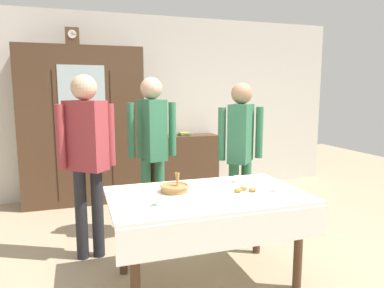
# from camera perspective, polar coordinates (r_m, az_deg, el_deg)

# --- Properties ---
(ground_plane) EXTENTS (12.00, 12.00, 0.00)m
(ground_plane) POSITION_cam_1_polar(r_m,az_deg,el_deg) (3.39, 1.11, -19.38)
(ground_plane) COLOR tan
(ground_plane) RESTS_ON ground
(back_wall) EXTENTS (6.40, 0.10, 2.70)m
(back_wall) POSITION_cam_1_polar(r_m,az_deg,el_deg) (5.57, -7.86, 6.04)
(back_wall) COLOR silver
(back_wall) RESTS_ON ground
(dining_table) EXTENTS (1.58, 0.97, 0.76)m
(dining_table) POSITION_cam_1_polar(r_m,az_deg,el_deg) (2.93, 2.67, -10.13)
(dining_table) COLOR #4C3321
(dining_table) RESTS_ON ground
(wall_cabinet) EXTENTS (1.65, 0.46, 2.18)m
(wall_cabinet) POSITION_cam_1_polar(r_m,az_deg,el_deg) (5.21, -17.02, 2.71)
(wall_cabinet) COLOR #4C3321
(wall_cabinet) RESTS_ON ground
(mantel_clock) EXTENTS (0.18, 0.11, 0.24)m
(mantel_clock) POSITION_cam_1_polar(r_m,az_deg,el_deg) (5.23, -18.62, 15.95)
(mantel_clock) COLOR brown
(mantel_clock) RESTS_ON wall_cabinet
(bookshelf_low) EXTENTS (1.03, 0.35, 0.90)m
(bookshelf_low) POSITION_cam_1_polar(r_m,az_deg,el_deg) (5.58, -1.23, -3.20)
(bookshelf_low) COLOR #4C3321
(bookshelf_low) RESTS_ON ground
(book_stack) EXTENTS (0.16, 0.21, 0.05)m
(book_stack) POSITION_cam_1_polar(r_m,az_deg,el_deg) (5.50, -1.25, 1.62)
(book_stack) COLOR #3D754C
(book_stack) RESTS_ON bookshelf_low
(tea_cup_mid_left) EXTENTS (0.13, 0.13, 0.06)m
(tea_cup_mid_left) POSITION_cam_1_polar(r_m,az_deg,el_deg) (3.27, 7.38, -5.71)
(tea_cup_mid_left) COLOR white
(tea_cup_mid_left) RESTS_ON dining_table
(tea_cup_near_left) EXTENTS (0.13, 0.13, 0.06)m
(tea_cup_near_left) POSITION_cam_1_polar(r_m,az_deg,el_deg) (2.62, -5.15, -9.27)
(tea_cup_near_left) COLOR silver
(tea_cup_near_left) RESTS_ON dining_table
(tea_cup_back_edge) EXTENTS (0.13, 0.13, 0.06)m
(tea_cup_back_edge) POSITION_cam_1_polar(r_m,az_deg,el_deg) (3.04, 13.68, -7.01)
(tea_cup_back_edge) COLOR white
(tea_cup_back_edge) RESTS_ON dining_table
(bread_basket) EXTENTS (0.24, 0.24, 0.16)m
(bread_basket) POSITION_cam_1_polar(r_m,az_deg,el_deg) (2.96, -2.83, -7.00)
(bread_basket) COLOR #9E7542
(bread_basket) RESTS_ON dining_table
(pastry_plate) EXTENTS (0.28, 0.28, 0.05)m
(pastry_plate) POSITION_cam_1_polar(r_m,az_deg,el_deg) (2.96, 8.50, -7.56)
(pastry_plate) COLOR white
(pastry_plate) RESTS_ON dining_table
(spoon_far_left) EXTENTS (0.12, 0.02, 0.01)m
(spoon_far_left) POSITION_cam_1_polar(r_m,az_deg,el_deg) (3.25, 11.98, -6.37)
(spoon_far_left) COLOR silver
(spoon_far_left) RESTS_ON dining_table
(spoon_near_right) EXTENTS (0.12, 0.02, 0.01)m
(spoon_near_right) POSITION_cam_1_polar(r_m,az_deg,el_deg) (2.86, 4.56, -8.24)
(spoon_near_right) COLOR silver
(spoon_near_right) RESTS_ON dining_table
(person_behind_table_right) EXTENTS (0.52, 0.39, 1.73)m
(person_behind_table_right) POSITION_cam_1_polar(r_m,az_deg,el_deg) (3.83, -6.40, 0.56)
(person_behind_table_right) COLOR #33704C
(person_behind_table_right) RESTS_ON ground
(person_beside_shelf) EXTENTS (0.52, 0.40, 1.67)m
(person_beside_shelf) POSITION_cam_1_polar(r_m,az_deg,el_deg) (3.86, 7.80, -0.01)
(person_beside_shelf) COLOR #33704C
(person_beside_shelf) RESTS_ON ground
(person_by_cabinet) EXTENTS (0.52, 0.38, 1.73)m
(person_by_cabinet) POSITION_cam_1_polar(r_m,az_deg,el_deg) (3.42, -16.52, -0.65)
(person_by_cabinet) COLOR #232328
(person_by_cabinet) RESTS_ON ground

